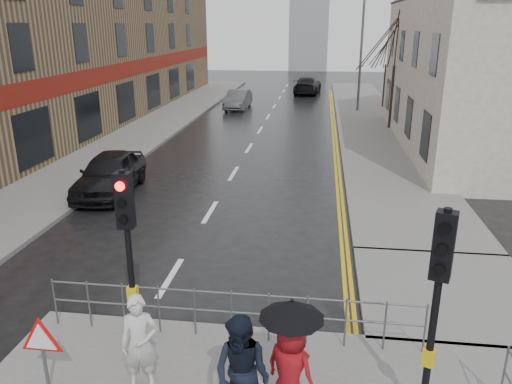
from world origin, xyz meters
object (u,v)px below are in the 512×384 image
(pedestrian_a, at_px, (140,343))
(car_mid, at_px, (238,99))
(car_parked, at_px, (110,173))
(pedestrian_b, at_px, (242,375))
(pedestrian_with_umbrella, at_px, (291,355))

(pedestrian_a, xyz_separation_m, car_mid, (-3.26, 29.39, -0.31))
(car_parked, relative_size, car_mid, 1.08)
(pedestrian_a, relative_size, pedestrian_b, 0.91)
(car_parked, bearing_deg, car_mid, 81.68)
(car_parked, bearing_deg, pedestrian_a, -68.50)
(car_mid, bearing_deg, pedestrian_b, -78.09)
(pedestrian_with_umbrella, bearing_deg, pedestrian_b, -156.07)
(pedestrian_a, relative_size, pedestrian_with_umbrella, 0.83)
(car_parked, bearing_deg, pedestrian_with_umbrella, -59.07)
(pedestrian_with_umbrella, height_order, car_mid, pedestrian_with_umbrella)
(pedestrian_with_umbrella, distance_m, car_parked, 12.54)
(car_parked, bearing_deg, pedestrian_b, -62.41)
(pedestrian_b, xyz_separation_m, pedestrian_with_umbrella, (0.67, 0.30, 0.18))
(pedestrian_with_umbrella, bearing_deg, car_parked, 124.93)
(pedestrian_a, distance_m, car_mid, 29.58)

